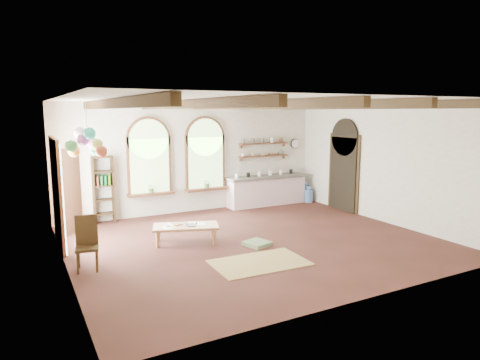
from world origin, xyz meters
TOP-DOWN VIEW (x-y plane):
  - floor at (0.00, 0.00)m, footprint 8.00×8.00m
  - ceiling_beams at (0.00, 0.00)m, footprint 6.20×6.80m
  - window_left at (-1.40, 3.43)m, footprint 1.30×0.28m
  - window_right at (0.30, 3.43)m, footprint 1.30×0.28m
  - left_doorway at (-3.95, 1.80)m, footprint 0.10×1.90m
  - right_doorway at (3.95, 1.50)m, footprint 0.10×1.30m
  - kitchen_counter at (2.30, 3.20)m, footprint 2.68×0.62m
  - wall_shelf_lower at (2.30, 3.38)m, footprint 1.70×0.24m
  - wall_shelf_upper at (2.30, 3.38)m, footprint 1.70×0.24m
  - wall_clock at (3.55, 3.45)m, footprint 0.32×0.04m
  - bookshelf at (-2.70, 3.32)m, footprint 0.53×0.32m
  - coffee_table at (-1.42, 0.60)m, footprint 1.59×1.11m
  - side_chair at (-3.65, -0.09)m, footprint 0.48×0.48m
  - floor_mat at (-0.60, -1.30)m, footprint 1.89×1.20m
  - floor_cushion at (-0.08, -0.30)m, footprint 0.63×0.63m
  - water_jug_a at (3.75, 2.90)m, footprint 0.28×0.28m
  - water_jug_b at (3.82, 3.20)m, footprint 0.33×0.33m
  - balloon_cluster at (-3.41, 0.81)m, footprint 0.78×0.86m
  - table_book at (-1.64, 0.75)m, footprint 0.22×0.27m
  - tablet at (-1.31, 0.56)m, footprint 0.24×0.31m
  - potted_plant_left at (-1.40, 3.32)m, footprint 0.27×0.23m
  - potted_plant_right at (0.30, 3.32)m, footprint 0.27×0.23m
  - shelf_cup_a at (1.55, 3.38)m, footprint 0.12×0.10m
  - shelf_cup_b at (1.90, 3.38)m, footprint 0.10×0.10m
  - shelf_bowl_a at (2.25, 3.38)m, footprint 0.22×0.22m
  - shelf_bowl_b at (2.60, 3.38)m, footprint 0.20×0.20m
  - shelf_vase at (2.95, 3.38)m, footprint 0.18×0.18m

SIDE VIEW (x-z plane):
  - floor at x=0.00m, z-range 0.00..0.00m
  - floor_mat at x=-0.60m, z-range 0.00..0.02m
  - floor_cushion at x=-0.08m, z-range 0.00..0.09m
  - water_jug_a at x=3.75m, z-range -0.04..0.50m
  - water_jug_b at x=3.82m, z-range -0.04..0.59m
  - side_chair at x=-3.65m, z-range -0.22..0.81m
  - coffee_table at x=-1.42m, z-range 0.16..0.57m
  - tablet at x=-1.31m, z-range 0.41..0.43m
  - table_book at x=-1.64m, z-range 0.41..0.43m
  - kitchen_counter at x=2.30m, z-range 0.01..0.95m
  - potted_plant_left at x=-1.40m, z-range 0.70..1.00m
  - potted_plant_right at x=0.30m, z-range 0.70..1.00m
  - bookshelf at x=-2.70m, z-range 0.00..1.80m
  - right_doorway at x=3.95m, z-range -0.10..2.30m
  - left_doorway at x=-3.95m, z-range -0.10..2.40m
  - wall_shelf_lower at x=2.30m, z-range 1.53..1.57m
  - shelf_bowl_a at x=2.25m, z-range 1.57..1.62m
  - shelf_bowl_b at x=2.60m, z-range 1.57..1.63m
  - shelf_cup_b at x=1.90m, z-range 1.57..1.66m
  - shelf_cup_a at x=1.55m, z-range 1.57..1.67m
  - window_left at x=-1.40m, z-range 0.53..2.73m
  - window_right at x=0.30m, z-range 0.53..2.73m
  - shelf_vase at x=2.95m, z-range 1.57..1.76m
  - wall_clock at x=3.55m, z-range 1.74..2.06m
  - wall_shelf_upper at x=2.30m, z-range 1.93..1.97m
  - balloon_cluster at x=-3.41m, z-range 1.75..2.90m
  - ceiling_beams at x=0.00m, z-range 3.01..3.19m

